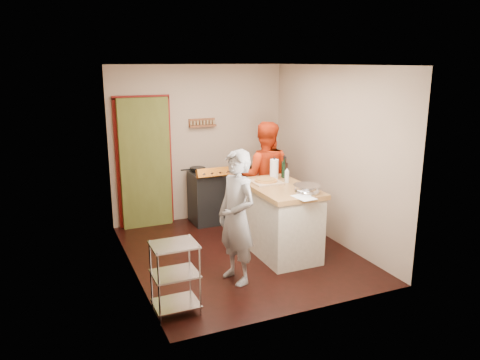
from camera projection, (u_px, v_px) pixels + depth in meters
name	position (u px, v px, depth m)	size (l,w,h in m)	color
floor	(240.00, 253.00, 6.65)	(3.50, 3.50, 0.00)	black
back_wall	(162.00, 156.00, 7.71)	(3.00, 0.44, 2.60)	tan
left_wall	(129.00, 174.00, 5.76)	(0.04, 3.50, 2.60)	tan
right_wall	(333.00, 155.00, 6.91)	(0.04, 3.50, 2.60)	tan
ceiling	(240.00, 64.00, 6.01)	(3.00, 3.50, 0.02)	white
stove	(209.00, 196.00, 7.83)	(0.60, 0.63, 1.00)	black
wire_shelving	(175.00, 275.00, 4.99)	(0.48, 0.40, 0.80)	silver
island	(280.00, 218.00, 6.53)	(0.77, 1.42, 1.29)	beige
person_stripe	(237.00, 217.00, 5.62)	(0.60, 0.39, 1.65)	#ABABB0
person_red	(265.00, 176.00, 7.46)	(0.84, 0.66, 1.74)	red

